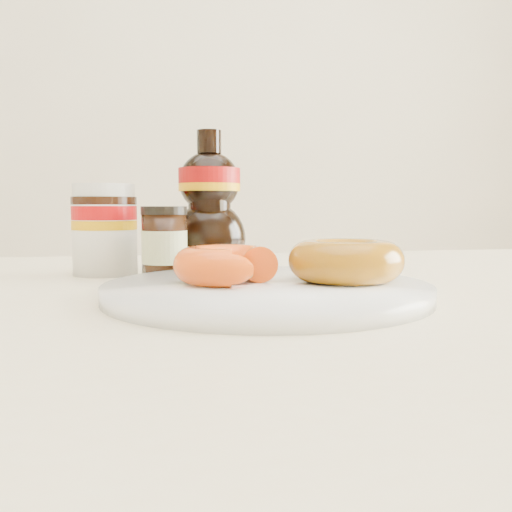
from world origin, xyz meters
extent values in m
cube|color=#EDE3C7|center=(0.00, 1.75, 1.30)|extent=(3.50, 0.10, 2.60)
cube|color=beige|center=(0.00, 0.10, 0.73)|extent=(1.40, 0.90, 0.04)
cylinder|color=white|center=(0.02, 0.05, 0.76)|extent=(0.30, 0.30, 0.01)
torus|color=white|center=(0.02, 0.05, 0.76)|extent=(0.29, 0.29, 0.01)
torus|color=#F64B0D|center=(-0.01, 0.06, 0.78)|extent=(0.11, 0.11, 0.03)
torus|color=#915E09|center=(0.10, 0.05, 0.78)|extent=(0.13, 0.13, 0.04)
cylinder|color=white|center=(-0.13, 0.27, 0.80)|extent=(0.08, 0.08, 0.09)
cylinder|color=#9A0507|center=(-0.13, 0.27, 0.83)|extent=(0.08, 0.08, 0.02)
cylinder|color=#D89905|center=(-0.13, 0.27, 0.81)|extent=(0.08, 0.08, 0.01)
cylinder|color=black|center=(-0.13, 0.27, 0.84)|extent=(0.08, 0.08, 0.01)
cylinder|color=white|center=(-0.13, 0.27, 0.85)|extent=(0.07, 0.07, 0.02)
cylinder|color=black|center=(-0.06, 0.21, 0.79)|extent=(0.05, 0.05, 0.08)
cylinder|color=beige|center=(-0.06, 0.21, 0.79)|extent=(0.05, 0.05, 0.04)
cylinder|color=black|center=(-0.06, 0.21, 0.83)|extent=(0.05, 0.05, 0.01)
camera|label=1|loc=(-0.09, -0.45, 0.83)|focal=40.00mm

